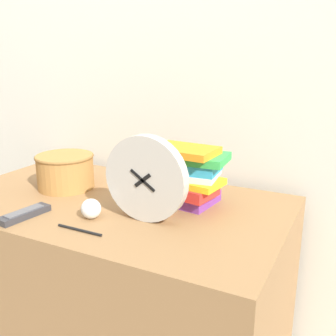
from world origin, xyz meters
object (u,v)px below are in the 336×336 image
(desk_clock, at_px, (146,179))
(pen, at_px, (80,230))
(basket, at_px, (65,170))
(crumpled_paper_ball, at_px, (91,209))
(tv_remote, at_px, (24,214))
(book_stack, at_px, (188,175))

(desk_clock, relative_size, pen, 1.73)
(basket, xyz_separation_m, crumpled_paper_ball, (0.27, -0.19, -0.04))
(tv_remote, relative_size, pen, 1.13)
(crumpled_paper_ball, bearing_deg, book_stack, 48.96)
(book_stack, xyz_separation_m, basket, (-0.48, -0.05, -0.03))
(book_stack, height_order, crumpled_paper_ball, book_stack)
(tv_remote, height_order, pen, tv_remote)
(book_stack, relative_size, basket, 1.20)
(book_stack, xyz_separation_m, pen, (-0.19, -0.34, -0.10))
(book_stack, bearing_deg, pen, -118.88)
(tv_remote, bearing_deg, pen, -0.92)
(book_stack, distance_m, pen, 0.40)
(basket, relative_size, tv_remote, 1.26)
(desk_clock, bearing_deg, pen, -129.79)
(basket, bearing_deg, tv_remote, -75.06)
(desk_clock, xyz_separation_m, book_stack, (0.06, 0.18, -0.03))
(tv_remote, relative_size, crumpled_paper_ball, 2.77)
(desk_clock, height_order, crumpled_paper_ball, desk_clock)
(tv_remote, bearing_deg, desk_clock, 23.72)
(book_stack, bearing_deg, basket, -173.63)
(tv_remote, distance_m, crumpled_paper_ball, 0.21)
(crumpled_paper_ball, distance_m, pen, 0.10)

